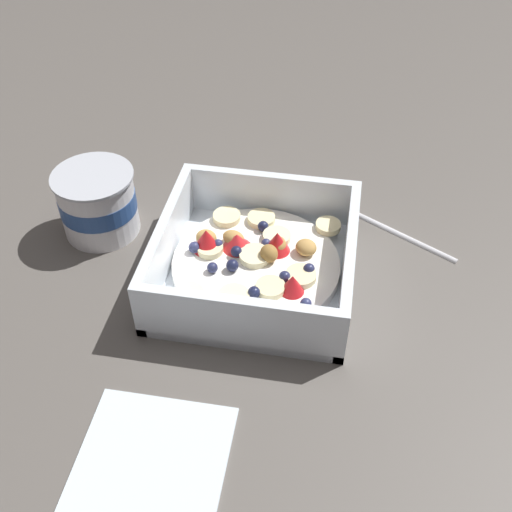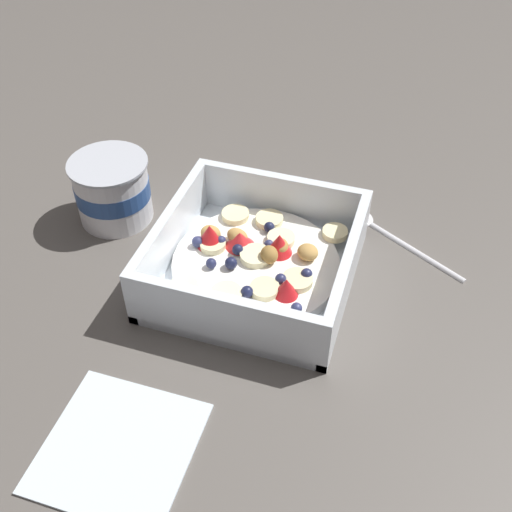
# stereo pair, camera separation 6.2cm
# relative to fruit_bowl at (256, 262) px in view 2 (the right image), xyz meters

# --- Properties ---
(ground_plane) EXTENTS (2.40, 2.40, 0.00)m
(ground_plane) POSITION_rel_fruit_bowl_xyz_m (-0.01, -0.01, -0.02)
(ground_plane) COLOR #56514C
(fruit_bowl) EXTENTS (0.20, 0.20, 0.06)m
(fruit_bowl) POSITION_rel_fruit_bowl_xyz_m (0.00, 0.00, 0.00)
(fruit_bowl) COLOR white
(fruit_bowl) RESTS_ON ground
(spoon) EXTENTS (0.10, 0.16, 0.01)m
(spoon) POSITION_rel_fruit_bowl_xyz_m (0.12, -0.10, -0.02)
(spoon) COLOR silver
(spoon) RESTS_ON ground
(yogurt_cup) EXTENTS (0.09, 0.09, 0.08)m
(yogurt_cup) POSITION_rel_fruit_bowl_xyz_m (0.04, 0.18, 0.02)
(yogurt_cup) COLOR white
(yogurt_cup) RESTS_ON ground
(folded_napkin) EXTENTS (0.12, 0.12, 0.01)m
(folded_napkin) POSITION_rel_fruit_bowl_xyz_m (-0.22, 0.05, -0.02)
(folded_napkin) COLOR silver
(folded_napkin) RESTS_ON ground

